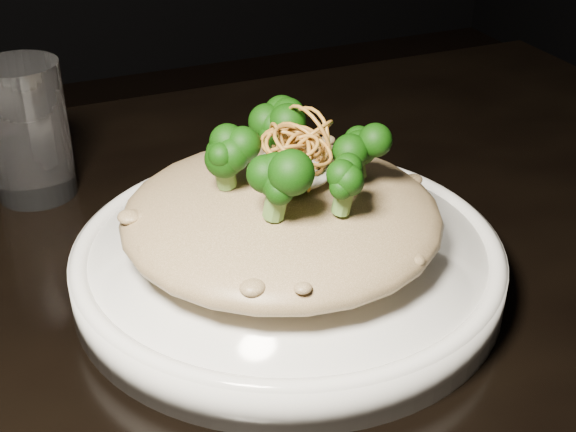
% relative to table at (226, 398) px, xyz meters
% --- Properties ---
extents(table, '(1.10, 0.80, 0.75)m').
position_rel_table_xyz_m(table, '(0.00, 0.00, 0.00)').
color(table, black).
rests_on(table, ground).
extents(plate, '(0.30, 0.30, 0.03)m').
position_rel_table_xyz_m(plate, '(0.05, 0.01, 0.10)').
color(plate, white).
rests_on(plate, table).
extents(risotto, '(0.22, 0.22, 0.05)m').
position_rel_table_xyz_m(risotto, '(0.05, 0.01, 0.14)').
color(risotto, brown).
rests_on(risotto, plate).
extents(broccoli, '(0.12, 0.12, 0.05)m').
position_rel_table_xyz_m(broccoli, '(0.06, 0.01, 0.18)').
color(broccoli, black).
rests_on(broccoli, risotto).
extents(cheese, '(0.06, 0.06, 0.02)m').
position_rel_table_xyz_m(cheese, '(0.06, 0.02, 0.17)').
color(cheese, white).
rests_on(cheese, risotto).
extents(shallots, '(0.05, 0.05, 0.03)m').
position_rel_table_xyz_m(shallots, '(0.06, 0.01, 0.20)').
color(shallots, brown).
rests_on(shallots, cheese).
extents(drinking_glass, '(0.08, 0.08, 0.12)m').
position_rel_table_xyz_m(drinking_glass, '(-0.09, 0.22, 0.14)').
color(drinking_glass, silver).
rests_on(drinking_glass, table).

